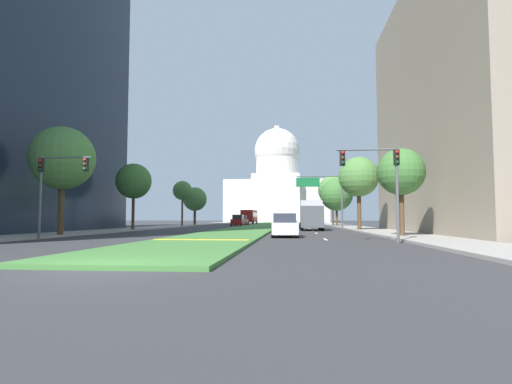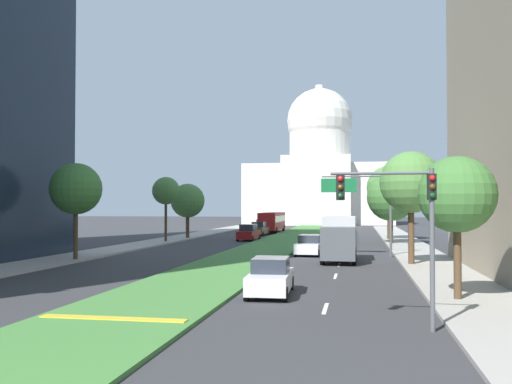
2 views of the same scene
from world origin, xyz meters
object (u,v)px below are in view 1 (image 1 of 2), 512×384
at_px(traffic_light_near_left, 54,178).
at_px(sedan_midblock, 288,223).
at_px(overhead_guide_sign, 324,190).
at_px(street_tree_left_near, 63,158).
at_px(street_tree_left_distant, 195,199).
at_px(box_truck_delivery, 311,215).
at_px(sedan_far_horizon, 243,220).
at_px(sedan_very_far, 241,220).
at_px(sedan_distant, 238,221).
at_px(traffic_light_near_right, 381,172).
at_px(street_tree_left_far, 182,191).
at_px(street_tree_right_distant, 333,190).
at_px(street_tree_left_mid, 134,181).
at_px(sedan_lead_stopped, 284,226).
at_px(street_tree_right_far, 337,195).
at_px(street_tree_right_near, 401,172).
at_px(capitol_building, 277,186).
at_px(street_tree_right_mid, 359,177).
at_px(city_bus, 249,216).

distance_m(traffic_light_near_left, sedan_midblock, 29.26).
relative_size(overhead_guide_sign, street_tree_left_near, 0.82).
xyz_separation_m(street_tree_left_distant, box_truck_delivery, (18.87, -24.41, -2.89)).
distance_m(sedan_far_horizon, sedan_very_far, 15.51).
bearing_deg(box_truck_delivery, street_tree_left_near, -138.09).
distance_m(traffic_light_near_left, street_tree_left_near, 4.75).
bearing_deg(sedan_distant, traffic_light_near_right, -72.71).
relative_size(street_tree_left_far, street_tree_right_distant, 0.83).
bearing_deg(box_truck_delivery, sedan_distant, 116.11).
bearing_deg(street_tree_left_mid, sedan_very_far, 84.78).
bearing_deg(sedan_far_horizon, sedan_distant, -86.43).
height_order(sedan_lead_stopped, sedan_far_horizon, sedan_far_horizon).
bearing_deg(street_tree_right_far, street_tree_right_near, -88.91).
distance_m(capitol_building, sedan_distant, 61.36).
bearing_deg(traffic_light_near_right, capitol_building, 95.31).
xyz_separation_m(traffic_light_near_right, street_tree_right_distant, (2.01, 47.50, 2.26)).
relative_size(street_tree_left_near, street_tree_right_distant, 0.93).
distance_m(sedan_lead_stopped, sedan_distant, 38.83).
xyz_separation_m(capitol_building, street_tree_left_distant, (-11.95, -58.34, -6.71)).
distance_m(street_tree_left_mid, street_tree_left_far, 20.50).
distance_m(street_tree_right_mid, sedan_distant, 29.50).
xyz_separation_m(sedan_midblock, sedan_very_far, (-11.42, 43.95, 0.04)).
height_order(street_tree_left_mid, sedan_midblock, street_tree_left_mid).
xyz_separation_m(sedan_lead_stopped, sedan_distant, (-8.43, 37.90, 0.09)).
bearing_deg(capitol_building, street_tree_left_distant, -101.58).
bearing_deg(city_bus, sedan_distant, -89.14).
bearing_deg(street_tree_left_far, sedan_midblock, -37.02).
bearing_deg(street_tree_left_distant, street_tree_right_distant, 2.94).
height_order(street_tree_left_far, box_truck_delivery, street_tree_left_far).
xyz_separation_m(sedan_midblock, sedan_distant, (-8.47, 17.54, 0.09)).
height_order(street_tree_right_near, sedan_very_far, street_tree_right_near).
xyz_separation_m(street_tree_right_far, box_truck_delivery, (-4.71, -18.56, -3.21)).
bearing_deg(street_tree_right_distant, sedan_very_far, 128.93).
distance_m(street_tree_left_mid, sedan_midblock, 18.55).
xyz_separation_m(overhead_guide_sign, city_bus, (-13.09, 37.74, -2.87)).
height_order(traffic_light_near_left, overhead_guide_sign, overhead_guide_sign).
xyz_separation_m(traffic_light_near_left, sedan_midblock, (14.12, 25.45, -3.02)).
height_order(street_tree_right_distant, city_bus, street_tree_right_distant).
xyz_separation_m(capitol_building, overhead_guide_sign, (8.72, -78.37, -6.63)).
xyz_separation_m(overhead_guide_sign, box_truck_delivery, (-1.80, -4.38, -2.97)).
height_order(traffic_light_near_right, street_tree_left_distant, street_tree_left_distant).
relative_size(capitol_building, sedan_lead_stopped, 7.03).
distance_m(street_tree_left_near, sedan_far_horizon, 50.77).
bearing_deg(sedan_distant, sedan_lead_stopped, -77.46).
distance_m(capitol_building, street_tree_left_distant, 59.93).
bearing_deg(street_tree_left_mid, sedan_lead_stopped, -37.58).
bearing_deg(street_tree_right_mid, box_truck_delivery, 156.60).
relative_size(overhead_guide_sign, box_truck_delivery, 1.02).
relative_size(sedan_lead_stopped, city_bus, 0.41).
distance_m(traffic_light_near_right, box_truck_delivery, 22.15).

